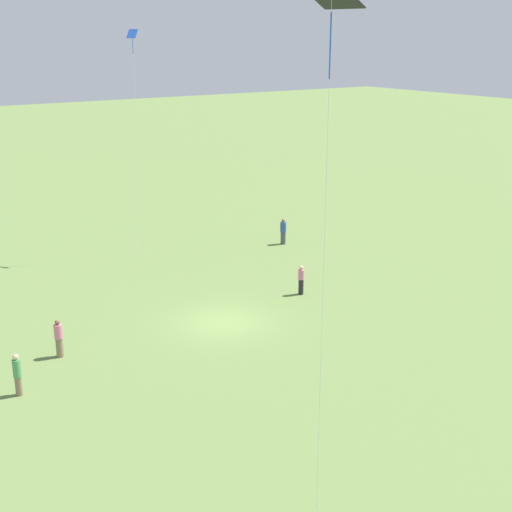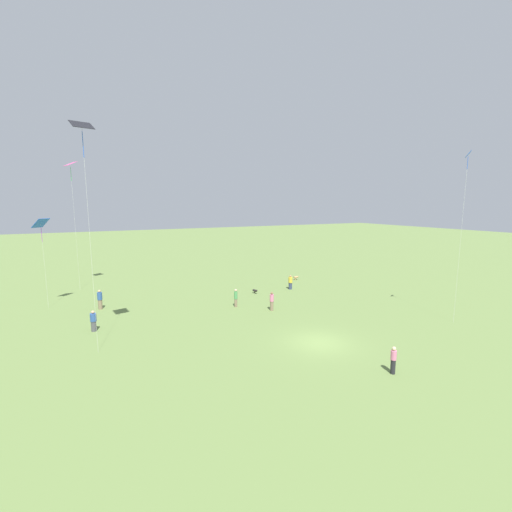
{
  "view_description": "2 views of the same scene",
  "coord_description": "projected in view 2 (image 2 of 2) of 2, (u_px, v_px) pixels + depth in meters",
  "views": [
    {
      "loc": [
        17.24,
        28.42,
        13.89
      ],
      "look_at": [
        1.85,
        5.63,
        5.28
      ],
      "focal_mm": 50.0,
      "sensor_mm": 36.0,
      "label": 1
    },
    {
      "loc": [
        -18.84,
        14.86,
        9.93
      ],
      "look_at": [
        1.13,
        4.59,
        6.53
      ],
      "focal_mm": 24.0,
      "sensor_mm": 36.0,
      "label": 2
    }
  ],
  "objects": [
    {
      "name": "ground_plane",
      "position": [
        319.0,
        343.0,
        24.77
      ],
      "size": [
        240.0,
        240.0,
        0.0
      ],
      "primitive_type": "plane",
      "color": "olive"
    },
    {
      "name": "person_0",
      "position": [
        272.0,
        301.0,
        32.16
      ],
      "size": [
        0.45,
        0.45,
        1.79
      ],
      "rotation": [
        0.0,
        0.0,
        6.05
      ],
      "color": "#847056",
      "rests_on": "ground_plane"
    },
    {
      "name": "person_1",
      "position": [
        236.0,
        298.0,
        33.27
      ],
      "size": [
        0.35,
        0.35,
        1.79
      ],
      "rotation": [
        0.0,
        0.0,
        3.06
      ],
      "color": "#847056",
      "rests_on": "ground_plane"
    },
    {
      "name": "person_4",
      "position": [
        93.0,
        321.0,
        26.91
      ],
      "size": [
        0.61,
        0.61,
        1.68
      ],
      "rotation": [
        0.0,
        0.0,
        5.11
      ],
      "color": "#4C4C51",
      "rests_on": "ground_plane"
    },
    {
      "name": "person_5",
      "position": [
        100.0,
        300.0,
        32.57
      ],
      "size": [
        0.45,
        0.45,
        1.88
      ],
      "rotation": [
        0.0,
        0.0,
        3.16
      ],
      "color": "#847056",
      "rests_on": "ground_plane"
    },
    {
      "name": "person_6",
      "position": [
        393.0,
        360.0,
        20.13
      ],
      "size": [
        0.4,
        0.4,
        1.68
      ],
      "rotation": [
        0.0,
        0.0,
        0.21
      ],
      "color": "#232328",
      "rests_on": "ground_plane"
    },
    {
      "name": "person_7",
      "position": [
        290.0,
        282.0,
        40.25
      ],
      "size": [
        0.67,
        0.67,
        1.7
      ],
      "rotation": [
        0.0,
        0.0,
        5.56
      ],
      "color": "#333D5B",
      "rests_on": "ground_plane"
    },
    {
      "name": "kite_0",
      "position": [
        70.0,
        168.0,
        38.09
      ],
      "size": [
        1.55,
        1.49,
        14.66
      ],
      "rotation": [
        0.0,
        0.0,
        2.74
      ],
      "color": "#E54C99",
      "rests_on": "ground_plane"
    },
    {
      "name": "kite_1",
      "position": [
        467.0,
        169.0,
        27.22
      ],
      "size": [
        0.67,
        0.74,
        14.13
      ],
      "rotation": [
        0.0,
        0.0,
        1.36
      ],
      "color": "blue",
      "rests_on": "ground_plane"
    },
    {
      "name": "kite_2",
      "position": [
        41.0,
        225.0,
        31.79
      ],
      "size": [
        1.63,
        1.6,
        8.64
      ],
      "rotation": [
        0.0,
        0.0,
        1.65
      ],
      "color": "blue",
      "rests_on": "ground_plane"
    },
    {
      "name": "kite_3",
      "position": [
        82.0,
        132.0,
        21.0
      ],
      "size": [
        1.38,
        1.48,
        15.05
      ],
      "rotation": [
        0.0,
        0.0,
        4.16
      ],
      "color": "black",
      "rests_on": "ground_plane"
    },
    {
      "name": "dog_0",
      "position": [
        255.0,
        291.0,
        38.37
      ],
      "size": [
        0.67,
        0.36,
        0.48
      ],
      "rotation": [
        0.0,
        0.0,
        1.8
      ],
      "color": "black",
      "rests_on": "ground_plane"
    },
    {
      "name": "dog_1",
      "position": [
        296.0,
        277.0,
        45.27
      ],
      "size": [
        0.28,
        0.69,
        0.53
      ],
      "rotation": [
        0.0,
        0.0,
        3.16
      ],
      "color": "tan",
      "rests_on": "ground_plane"
    }
  ]
}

